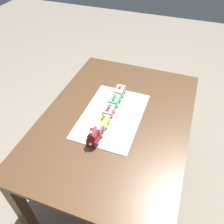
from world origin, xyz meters
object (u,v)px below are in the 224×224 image
Objects in this scene: cake_car_gondola_mint_green at (114,101)px; birthday_candle at (103,114)px; cake_car_caboose_lemon at (103,122)px; cake_car_tanker_lavender at (109,111)px; cake_car_hopper_bubblegum at (120,91)px; dining_table at (116,129)px; cake_locomotive at (95,134)px.

birthday_candle is (-0.23, -0.00, 0.07)m from cake_car_gondola_mint_green.
cake_car_caboose_lemon and cake_car_tanker_lavender have the same top height.
dining_table is at bearing -167.15° from cake_car_hopper_bubblegum.
birthday_candle is at bearing -180.00° from cake_car_tanker_lavender.
cake_locomotive is at bearing -180.00° from cake_car_gondola_mint_green.
cake_car_caboose_lemon is 2.05× the size of birthday_candle.
cake_car_caboose_lemon is at bearing 149.84° from dining_table.
birthday_candle is at bearing -180.00° from cake_car_hopper_bubblegum.
cake_car_hopper_bubblegum is at bearing 12.85° from dining_table.
cake_car_caboose_lemon is at bearing 180.00° from cake_car_gondola_mint_green.
cake_car_gondola_mint_green is (0.36, 0.00, -0.02)m from cake_locomotive.
cake_car_gondola_mint_green is 1.00× the size of cake_car_hopper_bubblegum.
cake_locomotive is at bearing -180.00° from cake_car_caboose_lemon.
dining_table is 0.23m from birthday_candle.
cake_car_caboose_lemon and cake_car_hopper_bubblegum have the same top height.
cake_car_tanker_lavender is (0.12, 0.00, 0.00)m from cake_car_caboose_lemon.
cake_car_gondola_mint_green is at bearing 0.00° from birthday_candle.
dining_table is 0.28m from cake_locomotive.
cake_car_gondola_mint_green is (0.24, 0.00, 0.00)m from cake_car_caboose_lemon.
cake_car_hopper_bubblegum is (0.25, 0.06, 0.14)m from dining_table.
cake_car_tanker_lavender reaches higher than dining_table.
dining_table is at bearing -30.16° from cake_car_caboose_lemon.
cake_car_hopper_bubblegum is at bearing 0.00° from birthday_candle.
cake_car_tanker_lavender is at bearing 180.00° from cake_car_hopper_bubblegum.
cake_car_caboose_lemon is 1.00× the size of cake_car_hopper_bubblegum.
cake_car_gondola_mint_green is 2.05× the size of birthday_candle.
birthday_candle is at bearing 147.56° from dining_table.
cake_car_gondola_mint_green is (0.12, 0.00, 0.00)m from cake_car_tanker_lavender.
birthday_candle is (0.01, -0.00, 0.07)m from cake_car_caboose_lemon.
dining_table is at bearing -156.85° from cake_car_gondola_mint_green.
cake_car_hopper_bubblegum is 2.05× the size of birthday_candle.
cake_car_caboose_lemon is 1.00× the size of cake_car_gondola_mint_green.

